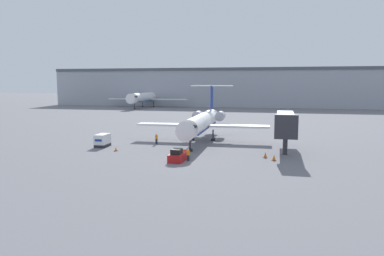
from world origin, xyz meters
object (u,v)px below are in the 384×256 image
(jet_bridge, at_px, (285,123))
(airplane_main, at_px, (202,122))
(worker_near_tug, at_px, (188,155))
(traffic_cone_right, at_px, (265,155))
(pushback_tug, at_px, (178,156))
(luggage_cart, at_px, (103,140))
(traffic_cone_mid, at_px, (274,158))
(worker_by_wing, at_px, (156,138))
(traffic_cone_left, at_px, (116,149))
(airplane_parked_far_left, at_px, (147,97))

(jet_bridge, bearing_deg, airplane_main, 153.89)
(worker_near_tug, relative_size, traffic_cone_right, 2.08)
(pushback_tug, xyz_separation_m, worker_near_tug, (1.41, -0.15, 0.24))
(luggage_cart, height_order, traffic_cone_mid, luggage_cart)
(worker_by_wing, height_order, traffic_cone_left, worker_by_wing)
(worker_by_wing, distance_m, traffic_cone_left, 8.70)
(worker_near_tug, bearing_deg, jet_bridge, 39.17)
(pushback_tug, distance_m, luggage_cart, 17.12)
(airplane_parked_far_left, height_order, jet_bridge, airplane_parked_far_left)
(traffic_cone_left, distance_m, traffic_cone_right, 22.88)
(traffic_cone_mid, xyz_separation_m, jet_bridge, (1.52, 7.50, 4.08))
(airplane_main, distance_m, worker_by_wing, 9.08)
(luggage_cart, xyz_separation_m, worker_near_tug, (16.60, -8.04, -0.15))
(worker_near_tug, xyz_separation_m, traffic_cone_right, (10.13, 4.68, -0.50))
(pushback_tug, bearing_deg, traffic_cone_mid, 12.54)
(pushback_tug, distance_m, traffic_cone_mid, 13.07)
(airplane_main, distance_m, worker_near_tug, 17.90)
(worker_near_tug, bearing_deg, airplane_parked_far_left, 112.57)
(worker_near_tug, distance_m, traffic_cone_right, 11.17)
(traffic_cone_left, relative_size, jet_bridge, 0.04)
(pushback_tug, relative_size, worker_by_wing, 2.60)
(traffic_cone_right, relative_size, airplane_parked_far_left, 0.02)
(traffic_cone_mid, bearing_deg, worker_near_tug, -165.25)
(pushback_tug, height_order, traffic_cone_left, pushback_tug)
(pushback_tug, relative_size, airplane_parked_far_left, 0.13)
(worker_by_wing, bearing_deg, worker_near_tug, -55.14)
(airplane_main, relative_size, worker_by_wing, 14.48)
(traffic_cone_right, xyz_separation_m, traffic_cone_mid, (1.22, -1.70, -0.02))
(pushback_tug, relative_size, worker_near_tug, 2.84)
(pushback_tug, bearing_deg, traffic_cone_right, 21.45)
(worker_near_tug, xyz_separation_m, jet_bridge, (12.87, 10.49, 3.56))
(airplane_main, height_order, traffic_cone_mid, airplane_main)
(luggage_cart, bearing_deg, traffic_cone_right, -7.14)
(luggage_cart, distance_m, worker_by_wing, 9.08)
(worker_by_wing, relative_size, traffic_cone_mid, 2.40)
(worker_by_wing, bearing_deg, traffic_cone_mid, -25.25)
(worker_near_tug, height_order, airplane_parked_far_left, airplane_parked_far_left)
(worker_by_wing, xyz_separation_m, jet_bridge, (21.53, -1.94, 3.46))
(worker_by_wing, bearing_deg, traffic_cone_right, -22.39)
(airplane_parked_far_left, bearing_deg, jet_bridge, -59.19)
(jet_bridge, bearing_deg, airplane_parked_far_left, 120.81)
(luggage_cart, xyz_separation_m, worker_by_wing, (7.95, 4.39, -0.05))
(traffic_cone_left, bearing_deg, pushback_tug, -22.19)
(worker_by_wing, xyz_separation_m, traffic_cone_right, (18.78, -7.74, -0.60))
(worker_near_tug, distance_m, jet_bridge, 16.98)
(traffic_cone_left, bearing_deg, traffic_cone_mid, -4.25)
(worker_near_tug, relative_size, traffic_cone_mid, 2.20)
(traffic_cone_right, bearing_deg, airplane_main, 132.39)
(worker_near_tug, xyz_separation_m, airplane_parked_far_left, (-44.01, 105.86, 3.44))
(traffic_cone_mid, bearing_deg, traffic_cone_left, 175.75)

